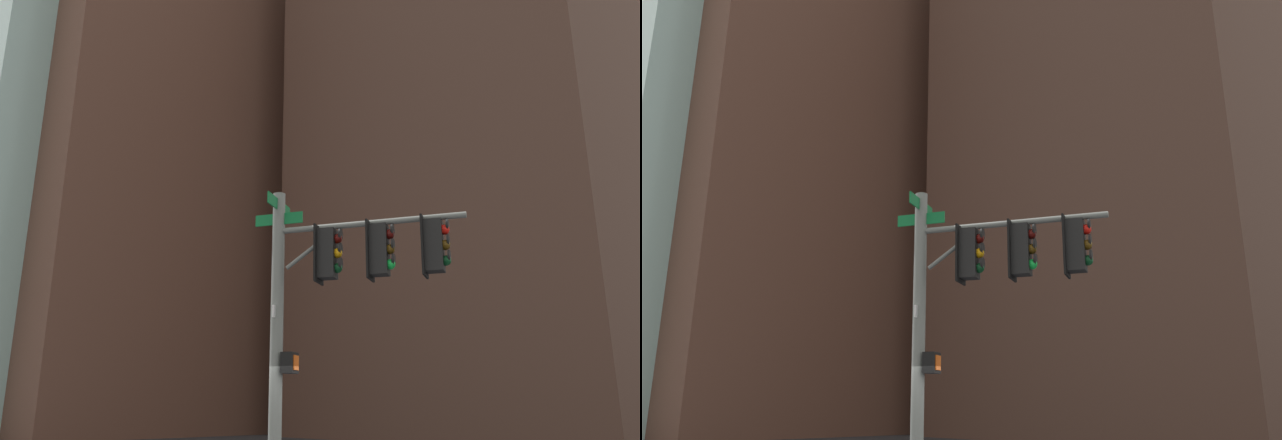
{
  "view_description": "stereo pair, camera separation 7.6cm",
  "coord_description": "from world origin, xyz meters",
  "views": [
    {
      "loc": [
        8.46,
        9.36,
        1.74
      ],
      "look_at": [
        -0.13,
        0.57,
        5.39
      ],
      "focal_mm": 35.45,
      "sensor_mm": 36.0,
      "label": 1
    },
    {
      "loc": [
        8.41,
        9.41,
        1.74
      ],
      "look_at": [
        -0.13,
        0.57,
        5.39
      ],
      "focal_mm": 35.45,
      "sensor_mm": 36.0,
      "label": 2
    }
  ],
  "objects": [
    {
      "name": "building_brick_farside",
      "position": [
        -37.83,
        -43.83,
        23.81
      ],
      "size": [
        19.83,
        15.88,
        47.62
      ],
      "primitive_type": "cube",
      "color": "brown",
      "rests_on": "ground_plane"
    },
    {
      "name": "signal_pole_assembly",
      "position": [
        -0.25,
        0.81,
        4.0
      ],
      "size": [
        2.35,
        3.88,
        6.05
      ],
      "rotation": [
        0.0,
        0.0,
        2.05
      ],
      "color": "slate",
      "rests_on": "ground_plane"
    },
    {
      "name": "building_brick_nearside",
      "position": [
        -29.07,
        -11.29,
        20.63
      ],
      "size": [
        21.75,
        20.7,
        41.26
      ],
      "primitive_type": "cube",
      "color": "#4C3328",
      "rests_on": "ground_plane"
    },
    {
      "name": "building_brick_midblock",
      "position": [
        -15.57,
        -34.63,
        20.17
      ],
      "size": [
        21.74,
        19.37,
        40.34
      ],
      "primitive_type": "cube",
      "color": "brown",
      "rests_on": "ground_plane"
    }
  ]
}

